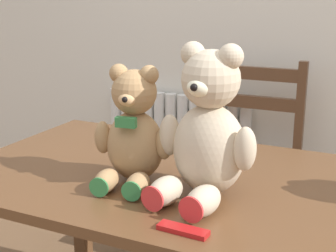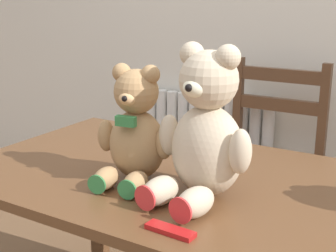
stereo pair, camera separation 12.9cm
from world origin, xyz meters
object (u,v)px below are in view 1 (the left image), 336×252
(wooden_chair_behind, at_px, (247,161))
(chocolate_bar, at_px, (183,230))
(teddy_bear_right, at_px, (207,132))
(teddy_bear_left, at_px, (133,133))

(wooden_chair_behind, distance_m, chocolate_bar, 1.18)
(wooden_chair_behind, xyz_separation_m, teddy_bear_right, (0.14, -0.91, 0.40))
(wooden_chair_behind, xyz_separation_m, teddy_bear_left, (-0.09, -0.91, 0.37))
(teddy_bear_left, distance_m, chocolate_bar, 0.37)
(wooden_chair_behind, height_order, chocolate_bar, wooden_chair_behind)
(wooden_chair_behind, relative_size, teddy_bear_left, 2.77)
(chocolate_bar, bearing_deg, wooden_chair_behind, 98.27)
(teddy_bear_left, bearing_deg, wooden_chair_behind, -103.93)
(wooden_chair_behind, bearing_deg, chocolate_bar, 98.27)
(wooden_chair_behind, relative_size, chocolate_bar, 7.75)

